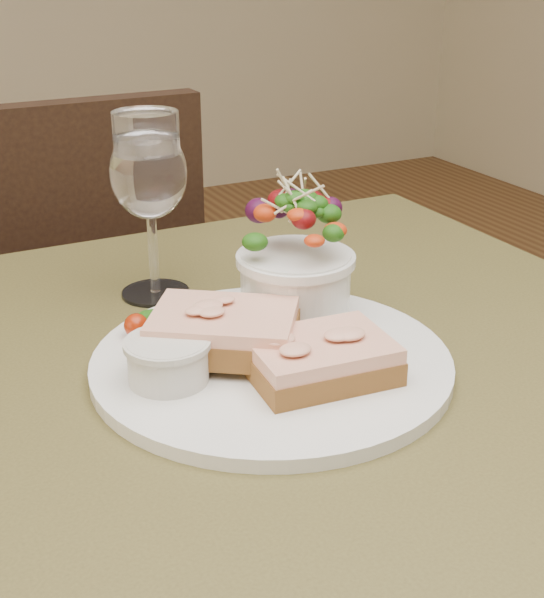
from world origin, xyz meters
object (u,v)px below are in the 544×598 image
wine_glass (149,179)px  sandwich_front (320,359)px  dinner_plate (271,362)px  salad_bowl (296,256)px  chair_far (55,446)px  sandwich_back (224,330)px  cafe_table (274,472)px  ramekin (168,359)px

wine_glass → sandwich_front: bearing=-77.7°
sandwich_front → wine_glass: (-0.05, 0.25, 0.10)m
dinner_plate → salad_bowl: bearing=48.6°
chair_far → dinner_plate: (0.07, -0.67, 0.46)m
dinner_plate → sandwich_back: size_ratio=2.05×
cafe_table → salad_bowl: size_ratio=6.30×
cafe_table → sandwich_front: sandwich_front is taller
ramekin → salad_bowl: 0.17m
salad_bowl → wine_glass: wine_glass is taller
dinner_plate → ramekin: 0.10m
cafe_table → wine_glass: bearing=99.0°
sandwich_front → wine_glass: wine_glass is taller
cafe_table → wine_glass: wine_glass is taller
salad_bowl → wine_glass: (-0.09, 0.13, 0.05)m
dinner_plate → wine_glass: bearing=99.8°
chair_far → salad_bowl: bearing=101.6°
sandwich_front → cafe_table: bearing=122.0°
chair_far → wine_glass: 0.75m
sandwich_back → salad_bowl: bearing=61.5°
cafe_table → chair_far: (-0.07, 0.68, -0.36)m
dinner_plate → wine_glass: (-0.03, 0.20, 0.12)m
chair_far → ramekin: (-0.02, -0.67, 0.49)m
sandwich_back → salad_bowl: 0.11m
chair_far → sandwich_back: size_ratio=5.99×
dinner_plate → sandwich_back: sandwich_back is taller
cafe_table → salad_bowl: (0.06, 0.07, 0.17)m
sandwich_front → wine_glass: bearing=107.0°
sandwich_front → wine_glass: 0.27m
sandwich_front → ramekin: ramekin is taller
sandwich_back → wine_glass: (0.00, 0.18, 0.09)m
sandwich_back → salad_bowl: size_ratio=1.18×
chair_far → dinner_plate: chair_far is taller
wine_glass → cafe_table: bearing=-81.0°
ramekin → wine_glass: (0.06, 0.20, 0.09)m
dinner_plate → sandwich_back: (-0.04, 0.02, 0.03)m
dinner_plate → salad_bowl: salad_bowl is taller
sandwich_front → sandwich_back: (-0.06, 0.07, 0.01)m
sandwich_back → chair_far: bearing=127.8°
dinner_plate → sandwich_front: 0.06m
salad_bowl → sandwich_back: bearing=-153.1°
sandwich_back → wine_glass: bearing=124.1°
sandwich_front → wine_glass: size_ratio=0.69×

